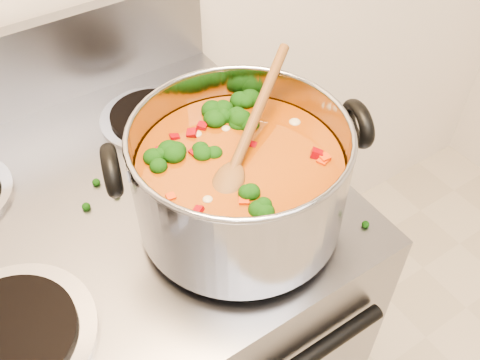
# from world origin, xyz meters

# --- Properties ---
(electric_range) EXTENTS (0.72, 0.65, 1.08)m
(electric_range) POSITION_xyz_m (-0.07, 1.16, 0.47)
(electric_range) COLOR gray
(electric_range) RESTS_ON ground
(stockpot) EXTENTS (0.36, 0.29, 0.18)m
(stockpot) POSITION_xyz_m (0.11, 1.02, 1.01)
(stockpot) COLOR #93939A
(stockpot) RESTS_ON electric_range
(wooden_spoon) EXTENTS (0.23, 0.18, 0.09)m
(wooden_spoon) POSITION_xyz_m (0.12, 1.02, 1.06)
(wooden_spoon) COLOR brown
(wooden_spoon) RESTS_ON stockpot
(cooktop_crumbs) EXTENTS (0.23, 0.16, 0.01)m
(cooktop_crumbs) POSITION_xyz_m (0.02, 1.17, 0.92)
(cooktop_crumbs) COLOR black
(cooktop_crumbs) RESTS_ON electric_range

